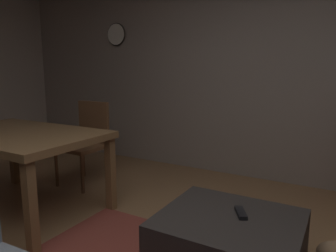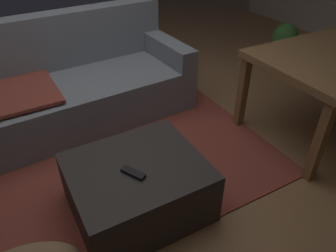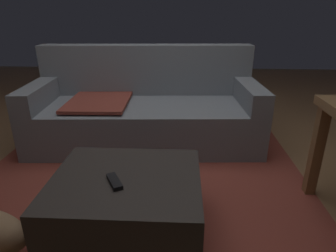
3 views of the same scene
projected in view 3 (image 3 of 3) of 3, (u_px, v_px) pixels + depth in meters
floor at (157, 176)px, 2.40m from camera, size 9.44×9.44×0.00m
area_rug at (143, 175)px, 2.41m from camera, size 2.60×2.00×0.01m
couch at (145, 110)px, 2.96m from camera, size 2.23×1.04×0.93m
ottoman_coffee_table at (127, 205)px, 1.74m from camera, size 0.85×0.73×0.39m
tv_remote at (115, 181)px, 1.60m from camera, size 0.12×0.16×0.02m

